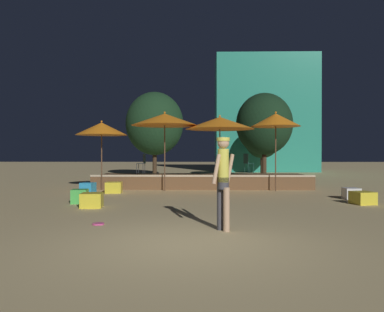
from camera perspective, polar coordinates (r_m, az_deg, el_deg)
The scene contains 20 objects.
ground_plane at distance 6.61m, azimuth -1.05°, elevation -13.23°, with size 120.00×120.00×0.00m, color tan.
wooden_deck at distance 17.25m, azimuth 1.53°, elevation -3.82°, with size 9.52×2.86×0.64m.
patio_umbrella_0 at distance 15.67m, azimuth 4.27°, elevation 5.02°, with size 2.87×2.87×3.15m.
patio_umbrella_1 at distance 15.72m, azimuth 12.64°, elevation 5.36°, with size 2.01×2.01×3.27m.
patio_umbrella_2 at distance 16.28m, azimuth -13.61°, elevation 4.05°, with size 2.16×2.16×2.94m.
patio_umbrella_3 at distance 15.58m, azimuth -4.19°, elevation 5.55°, with size 2.76×2.76×3.28m.
cube_seat_0 at distance 15.37m, azimuth -15.58°, elevation -4.66°, with size 0.57×0.57×0.40m.
cube_seat_1 at distance 13.86m, azimuth 23.10°, elevation -5.28°, with size 0.51×0.51×0.38m.
cube_seat_2 at distance 12.62m, azimuth 24.58°, elevation -5.83°, with size 0.72×0.72×0.39m.
cube_seat_3 at distance 12.22m, azimuth -16.73°, elevation -5.90°, with size 0.52×0.52×0.43m.
cube_seat_4 at distance 11.19m, azimuth -15.03°, elevation -6.53°, with size 0.66×0.66×0.42m.
cube_seat_5 at distance 15.04m, azimuth -11.83°, elevation -4.71°, with size 0.67×0.67×0.43m.
person_1 at distance 7.56m, azimuth 4.78°, elevation -3.08°, with size 0.51×0.44×1.89m.
bistro_chair_0 at distance 17.33m, azimuth 8.44°, elevation -0.82°, with size 0.46×0.46×0.90m.
bistro_chair_1 at distance 17.22m, azimuth -7.53°, elevation -0.83°, with size 0.41×0.40×0.90m.
frisbee_disc at distance 8.54m, azimuth -14.11°, elevation -9.99°, with size 0.26×0.26×0.03m.
background_tree_0 at distance 22.88m, azimuth 10.94°, elevation 4.80°, with size 3.37×3.37×5.16m.
background_tree_1 at distance 25.30m, azimuth -5.72°, elevation 4.91°, with size 3.85×3.85×5.66m.
background_tree_2 at distance 28.67m, azimuth 10.66°, elevation 2.68°, with size 2.74×2.74×4.20m.
distant_building at distance 32.92m, azimuth 11.05°, elevation 6.24°, with size 8.46×3.81×9.78m.
Camera 1 is at (0.25, -6.42, 1.56)m, focal length 35.00 mm.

